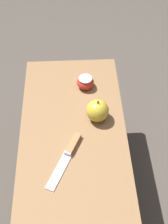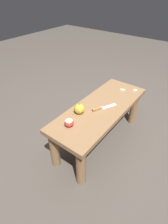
% 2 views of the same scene
% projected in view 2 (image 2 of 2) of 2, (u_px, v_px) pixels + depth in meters
% --- Properties ---
extents(ground_plane, '(8.00, 8.00, 0.00)m').
position_uv_depth(ground_plane, '(99.00, 140.00, 1.77)').
color(ground_plane, '#4C443D').
extents(wooden_bench, '(1.05, 0.40, 0.41)m').
position_uv_depth(wooden_bench, '(100.00, 115.00, 1.58)').
color(wooden_bench, olive).
rests_on(wooden_bench, ground_plane).
extents(knife, '(0.22, 0.13, 0.02)m').
position_uv_depth(knife, '(101.00, 108.00, 1.49)').
color(knife, silver).
rests_on(knife, wooden_bench).
extents(apple_whole, '(0.09, 0.09, 0.10)m').
position_uv_depth(apple_whole, '(79.00, 109.00, 1.42)').
color(apple_whole, gold).
rests_on(apple_whole, wooden_bench).
extents(apple_cut, '(0.07, 0.07, 0.05)m').
position_uv_depth(apple_cut, '(69.00, 123.00, 1.31)').
color(apple_cut, red).
rests_on(apple_cut, wooden_bench).
extents(apple_slice_near_knife, '(0.04, 0.04, 0.01)m').
position_uv_depth(apple_slice_near_knife, '(135.00, 90.00, 1.74)').
color(apple_slice_near_knife, white).
rests_on(apple_slice_near_knife, wooden_bench).
extents(apple_slice_center, '(0.03, 0.05, 0.01)m').
position_uv_depth(apple_slice_center, '(123.00, 90.00, 1.75)').
color(apple_slice_center, white).
rests_on(apple_slice_center, wooden_bench).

